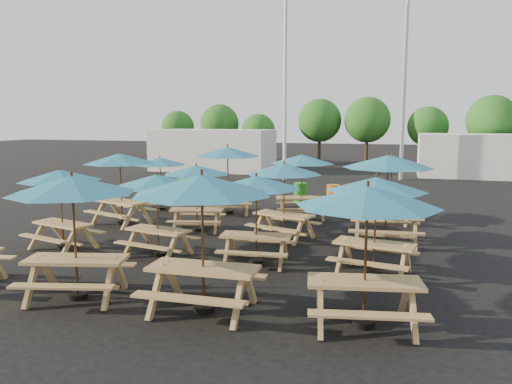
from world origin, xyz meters
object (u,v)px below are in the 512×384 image
(picnic_unit_4, at_px, (72,191))
(picnic_unit_10, at_px, (284,173))
(picnic_unit_2, at_px, (120,162))
(waste_bin_3, at_px, (355,195))
(picnic_unit_9, at_px, (256,187))
(waste_bin_2, at_px, (333,195))
(picnic_unit_13, at_px, (376,189))
(waste_bin_1, at_px, (300,193))
(picnic_unit_12, at_px, (367,203))
(picnic_unit_15, at_px, (392,163))
(picnic_unit_11, at_px, (302,162))
(picnic_unit_6, at_px, (196,173))
(picnic_unit_7, at_px, (228,155))
(waste_bin_0, at_px, (181,189))
(picnic_unit_14, at_px, (388,166))
(picnic_unit_3, at_px, (160,164))
(picnic_unit_8, at_px, (202,191))
(picnic_unit_1, at_px, (60,179))
(picnic_unit_5, at_px, (157,184))

(picnic_unit_4, distance_m, picnic_unit_10, 6.57)
(picnic_unit_2, distance_m, waste_bin_3, 9.38)
(picnic_unit_9, height_order, waste_bin_2, picnic_unit_9)
(picnic_unit_13, relative_size, waste_bin_1, 2.99)
(picnic_unit_12, bearing_deg, picnic_unit_15, 78.22)
(waste_bin_1, bearing_deg, picnic_unit_11, -77.47)
(waste_bin_3, bearing_deg, picnic_unit_12, -83.93)
(picnic_unit_6, bearing_deg, picnic_unit_12, -59.63)
(picnic_unit_6, height_order, picnic_unit_7, picnic_unit_7)
(waste_bin_1, bearing_deg, waste_bin_0, -177.98)
(picnic_unit_4, xyz_separation_m, waste_bin_3, (4.20, 12.27, -1.70))
(picnic_unit_10, bearing_deg, waste_bin_3, 94.87)
(picnic_unit_4, relative_size, picnic_unit_15, 1.04)
(picnic_unit_10, distance_m, picnic_unit_15, 4.44)
(picnic_unit_13, height_order, picnic_unit_14, picnic_unit_14)
(picnic_unit_3, relative_size, waste_bin_0, 2.45)
(picnic_unit_8, relative_size, waste_bin_1, 2.98)
(picnic_unit_7, bearing_deg, picnic_unit_8, -83.91)
(picnic_unit_4, distance_m, picnic_unit_12, 5.48)
(picnic_unit_1, relative_size, picnic_unit_10, 0.95)
(picnic_unit_5, distance_m, picnic_unit_9, 2.60)
(waste_bin_2, bearing_deg, waste_bin_0, 179.28)
(picnic_unit_10, height_order, waste_bin_0, picnic_unit_10)
(picnic_unit_10, relative_size, picnic_unit_14, 1.05)
(picnic_unit_6, distance_m, waste_bin_2, 6.91)
(picnic_unit_5, relative_size, picnic_unit_11, 0.89)
(picnic_unit_2, distance_m, picnic_unit_6, 2.81)
(picnic_unit_3, distance_m, picnic_unit_15, 8.62)
(picnic_unit_12, bearing_deg, picnic_unit_7, 111.26)
(picnic_unit_9, bearing_deg, picnic_unit_1, 176.17)
(picnic_unit_2, distance_m, picnic_unit_11, 6.18)
(picnic_unit_1, xyz_separation_m, picnic_unit_3, (-0.27, 6.19, -0.11))
(picnic_unit_6, relative_size, picnic_unit_11, 0.89)
(picnic_unit_8, bearing_deg, picnic_unit_4, -179.74)
(picnic_unit_1, relative_size, picnic_unit_5, 1.07)
(waste_bin_0, bearing_deg, picnic_unit_2, -84.60)
(picnic_unit_2, distance_m, picnic_unit_4, 7.05)
(picnic_unit_1, bearing_deg, picnic_unit_2, 108.98)
(picnic_unit_12, relative_size, waste_bin_0, 3.25)
(picnic_unit_14, height_order, waste_bin_3, picnic_unit_14)
(picnic_unit_2, relative_size, picnic_unit_3, 1.41)
(picnic_unit_1, distance_m, picnic_unit_9, 5.40)
(picnic_unit_3, xyz_separation_m, waste_bin_3, (7.18, 2.96, -1.36))
(picnic_unit_14, bearing_deg, picnic_unit_1, -163.37)
(picnic_unit_4, xyz_separation_m, picnic_unit_6, (-0.14, 6.23, -0.30))
(waste_bin_1, bearing_deg, picnic_unit_13, -68.72)
(picnic_unit_3, bearing_deg, picnic_unit_6, -49.88)
(picnic_unit_2, bearing_deg, picnic_unit_3, 108.88)
(waste_bin_2, bearing_deg, picnic_unit_5, -110.26)
(picnic_unit_4, bearing_deg, picnic_unit_2, 100.66)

